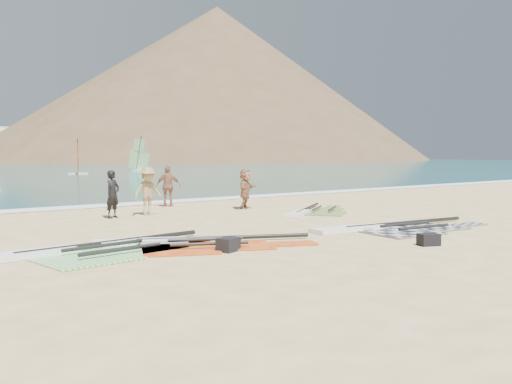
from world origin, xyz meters
TOP-DOWN VIEW (x-y plane):
  - ground at (0.00, 0.00)m, footprint 300.00×300.00m
  - surf_line at (0.00, 12.30)m, footprint 300.00×1.20m
  - headland_main at (85.00, 130.00)m, footprint 143.00×143.00m
  - headland_minor at (120.00, 140.00)m, footprint 70.00×70.00m
  - rig_grey at (2.57, -0.27)m, footprint 6.08×2.74m
  - rig_green at (-6.32, 1.52)m, footprint 6.29×2.70m
  - rig_orange at (4.09, 4.70)m, footprint 4.74×3.62m
  - rig_red at (-3.81, 1.06)m, footprint 5.30×3.71m
  - gear_bag_near at (-3.46, -0.25)m, footprint 0.62×0.54m
  - gear_bag_far at (1.01, -2.66)m, footprint 0.60×0.52m
  - person_wetsuit at (-2.73, 7.88)m, footprint 0.74×0.64m
  - beachgoer_mid at (-1.30, 7.96)m, footprint 1.18×0.70m
  - beachgoer_back at (0.95, 10.43)m, footprint 1.11×0.95m
  - beachgoer_right at (3.04, 7.69)m, footprint 1.55×1.29m
  - windsurfer_centre at (11.37, 48.38)m, footprint 2.15×2.38m
  - windsurfer_right at (21.56, 54.46)m, footprint 2.40×2.44m

SIDE VIEW (x-z plane):
  - ground at x=0.00m, z-range 0.00..0.00m
  - surf_line at x=0.00m, z-range -0.02..0.02m
  - headland_main at x=85.00m, z-range -22.50..22.50m
  - headland_minor at x=120.00m, z-range -14.00..14.00m
  - rig_orange at x=4.09m, z-range -0.05..0.15m
  - rig_red at x=-3.81m, z-range -0.05..0.15m
  - rig_grey at x=2.57m, z-range -0.05..0.15m
  - rig_green at x=-6.32m, z-range -0.05..0.15m
  - gear_bag_far at x=1.01m, z-range 0.00..0.30m
  - gear_bag_near at x=-3.46m, z-range 0.00..0.33m
  - beachgoer_right at x=3.04m, z-range 0.00..1.67m
  - person_wetsuit at x=-2.73m, z-range 0.00..1.71m
  - beachgoer_back at x=0.95m, z-range 0.00..1.79m
  - beachgoer_mid at x=-1.30m, z-range 0.00..1.80m
  - windsurfer_centre at x=11.37m, z-range -0.75..3.05m
  - windsurfer_right at x=21.56m, z-range -0.94..3.56m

